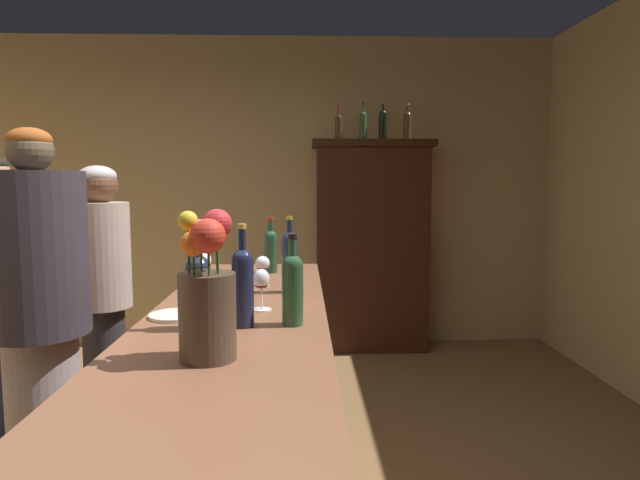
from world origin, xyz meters
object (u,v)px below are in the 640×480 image
(display_bottle_midleft, at_px, (363,124))
(display_bottle_left, at_px, (339,126))
(wine_glass_front, at_px, (203,262))
(display_bottle_midright, at_px, (407,124))
(display_bottle_center, at_px, (383,124))
(patron_redhead, at_px, (39,321))
(bar_counter, at_px, (239,448))
(flower_arrangement, at_px, (208,294))
(display_cabinet, at_px, (372,242))
(wine_bottle_chardonnay, at_px, (290,259))
(wine_bottle_syrah, at_px, (271,248))
(wine_glass_rear, at_px, (239,274))
(patron_tall, at_px, (102,292))
(wine_bottle_merlot, at_px, (293,285))
(wine_glass_spare, at_px, (261,282))
(cheese_plate, at_px, (176,315))
(wine_bottle_malbec, at_px, (198,287))
(wine_bottle_pinot, at_px, (243,283))
(wine_glass_mid, at_px, (263,265))

(display_bottle_midleft, bearing_deg, display_bottle_left, -180.00)
(wine_glass_front, distance_m, display_bottle_midright, 2.78)
(wine_glass_front, distance_m, display_bottle_center, 2.69)
(wine_glass_front, relative_size, patron_redhead, 0.10)
(bar_counter, height_order, flower_arrangement, flower_arrangement)
(bar_counter, relative_size, display_cabinet, 1.30)
(display_bottle_midright, bearing_deg, wine_bottle_chardonnay, -111.48)
(wine_bottle_syrah, distance_m, flower_arrangement, 1.39)
(wine_bottle_chardonnay, distance_m, wine_glass_rear, 0.24)
(patron_tall, bearing_deg, wine_bottle_syrah, 45.72)
(wine_glass_front, bearing_deg, wine_glass_rear, -53.41)
(wine_bottle_merlot, bearing_deg, wine_bottle_syrah, 97.10)
(wine_bottle_merlot, distance_m, wine_glass_spare, 0.24)
(flower_arrangement, distance_m, patron_redhead, 1.16)
(wine_bottle_chardonnay, xyz_separation_m, wine_glass_rear, (-0.20, -0.13, -0.04))
(display_cabinet, relative_size, patron_redhead, 1.09)
(display_bottle_midright, bearing_deg, display_bottle_center, 180.00)
(bar_counter, xyz_separation_m, flower_arrangement, (-0.01, -0.50, 0.67))
(display_bottle_left, bearing_deg, wine_bottle_chardonnay, -98.57)
(wine_bottle_chardonnay, xyz_separation_m, display_bottle_left, (0.36, 2.41, 0.79))
(wine_glass_spare, distance_m, patron_redhead, 0.95)
(display_cabinet, xyz_separation_m, cheese_plate, (-1.04, -2.83, 0.06))
(flower_arrangement, relative_size, display_bottle_midleft, 1.23)
(wine_bottle_malbec, bearing_deg, cheese_plate, 125.00)
(bar_counter, height_order, display_bottle_midleft, display_bottle_midleft)
(wine_glass_rear, bearing_deg, display_bottle_midright, 65.67)
(wine_glass_rear, relative_size, display_bottle_left, 0.50)
(bar_counter, distance_m, display_bottle_midleft, 3.23)
(wine_bottle_merlot, bearing_deg, patron_redhead, 156.88)
(bar_counter, xyz_separation_m, wine_glass_spare, (0.08, 0.06, 0.60))
(wine_bottle_syrah, bearing_deg, display_bottle_center, 66.00)
(wine_glass_front, distance_m, wine_glass_rear, 0.31)
(display_bottle_midright, bearing_deg, display_bottle_left, -180.00)
(display_bottle_center, xyz_separation_m, patron_redhead, (-1.74, -2.51, -1.05))
(bar_counter, height_order, wine_bottle_syrah, wine_bottle_syrah)
(wine_glass_rear, distance_m, display_bottle_midleft, 2.79)
(display_cabinet, relative_size, flower_arrangement, 4.61)
(wine_bottle_syrah, relative_size, cheese_plate, 1.53)
(display_cabinet, distance_m, wine_bottle_pinot, 3.07)
(display_cabinet, bearing_deg, patron_redhead, -123.44)
(wine_bottle_pinot, relative_size, patron_tall, 0.21)
(display_bottle_left, bearing_deg, patron_redhead, -118.56)
(wine_bottle_syrah, distance_m, wine_bottle_malbec, 1.09)
(display_bottle_midleft, distance_m, display_bottle_center, 0.17)
(wine_bottle_pinot, distance_m, wine_glass_spare, 0.23)
(display_cabinet, bearing_deg, display_bottle_midright, 0.00)
(wine_bottle_malbec, relative_size, wine_glass_mid, 2.29)
(wine_glass_front, xyz_separation_m, patron_redhead, (-0.62, -0.22, -0.20))
(display_bottle_center, bearing_deg, display_cabinet, -180.00)
(display_cabinet, relative_size, wine_bottle_syrah, 6.41)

